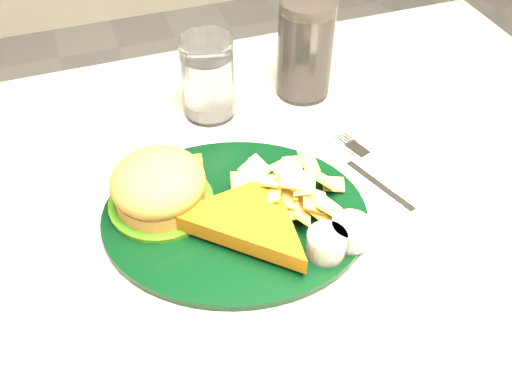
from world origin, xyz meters
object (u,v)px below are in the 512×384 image
at_px(fork_napkin, 376,181).
at_px(dinner_plate, 234,198).
at_px(water_glass, 208,78).
at_px(table, 248,349).
at_px(cola_glass, 305,49).

bearing_deg(fork_napkin, dinner_plate, 160.12).
distance_m(dinner_plate, water_glass, 0.23).
bearing_deg(table, water_glass, 87.03).
height_order(table, water_glass, water_glass).
height_order(table, dinner_plate, dinner_plate).
bearing_deg(cola_glass, water_glass, -178.51).
bearing_deg(fork_napkin, table, 153.04).
relative_size(table, fork_napkin, 7.74).
bearing_deg(water_glass, table, -92.97).
relative_size(table, dinner_plate, 3.55).
bearing_deg(cola_glass, table, -128.64).
bearing_deg(dinner_plate, table, 63.68).
relative_size(dinner_plate, water_glass, 2.68).
distance_m(table, dinner_plate, 0.41).
height_order(dinner_plate, water_glass, water_glass).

